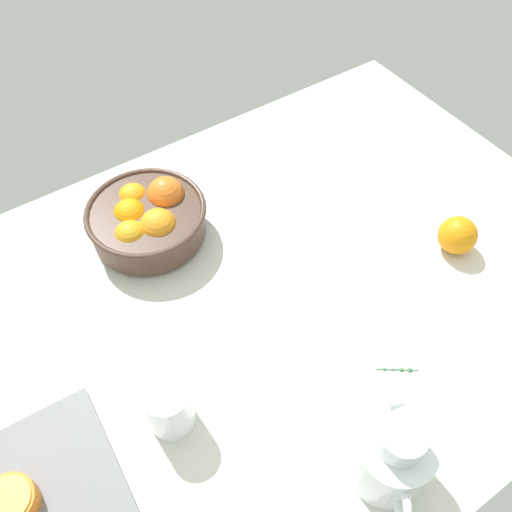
% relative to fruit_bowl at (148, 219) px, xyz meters
% --- Properties ---
extents(ground_plane, '(1.45, 1.00, 0.03)m').
position_rel_fruit_bowl_xyz_m(ground_plane, '(0.11, -0.26, -0.06)').
color(ground_plane, silver).
extents(fruit_bowl, '(0.25, 0.25, 0.11)m').
position_rel_fruit_bowl_xyz_m(fruit_bowl, '(0.00, 0.00, 0.00)').
color(fruit_bowl, '#473328').
rests_on(fruit_bowl, ground_plane).
extents(juice_pitcher, '(0.12, 0.15, 0.17)m').
position_rel_fruit_bowl_xyz_m(juice_pitcher, '(0.08, -0.64, 0.01)').
color(juice_pitcher, white).
rests_on(juice_pitcher, ground_plane).
extents(juice_glass, '(0.08, 0.08, 0.10)m').
position_rel_fruit_bowl_xyz_m(juice_glass, '(-0.15, -0.38, -0.00)').
color(juice_glass, white).
rests_on(juice_glass, ground_plane).
extents(orange_half_0, '(0.08, 0.08, 0.04)m').
position_rel_fruit_bowl_xyz_m(orange_half_0, '(-0.42, -0.38, -0.02)').
color(orange_half_0, orange).
rests_on(orange_half_0, cutting_board).
extents(loose_orange_0, '(0.08, 0.08, 0.08)m').
position_rel_fruit_bowl_xyz_m(loose_orange_0, '(0.51, -0.38, -0.01)').
color(loose_orange_0, orange).
rests_on(loose_orange_0, ground_plane).
extents(herb_sprig_0, '(0.06, 0.05, 0.01)m').
position_rel_fruit_bowl_xyz_m(herb_sprig_0, '(0.22, -0.53, -0.05)').
color(herb_sprig_0, '#386D40').
rests_on(herb_sprig_0, ground_plane).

